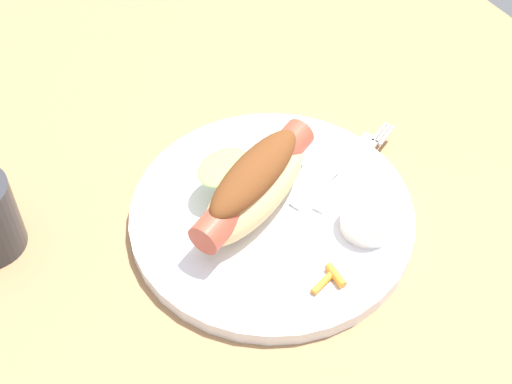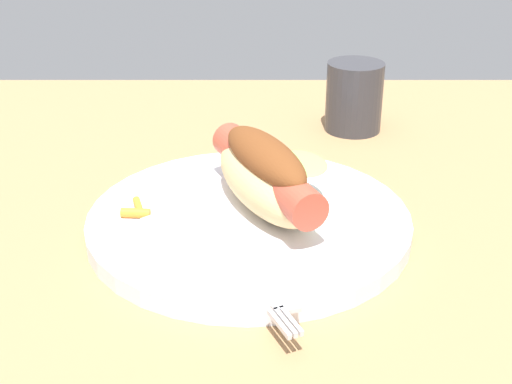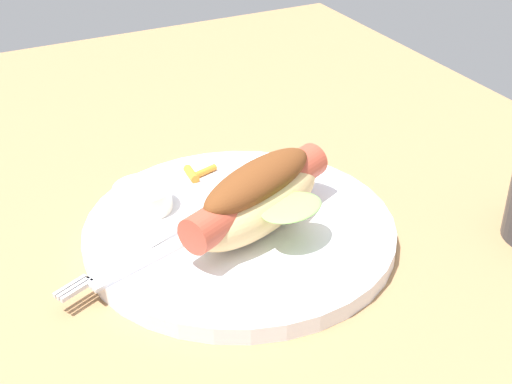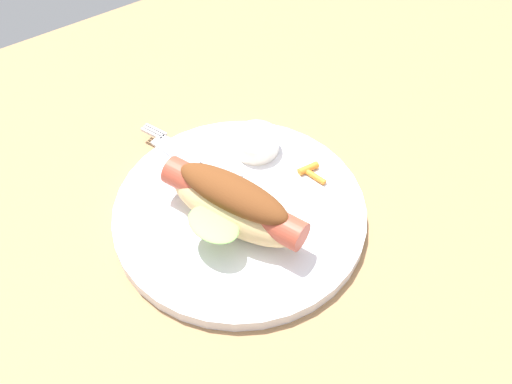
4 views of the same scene
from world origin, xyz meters
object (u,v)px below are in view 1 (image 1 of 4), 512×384
plate (270,220)px  hot_dog (254,184)px  sauce_ramekin (369,219)px  carrot_garnish (330,278)px  knife (334,170)px  fork (355,169)px

plate → hot_dog: 4.58cm
sauce_ramekin → carrot_garnish: sauce_ramekin is taller
plate → sauce_ramekin: 9.89cm
knife → fork: bearing=-47.9°
fork → knife: bearing=125.2°
sauce_ramekin → fork: bearing=-27.4°
fork → carrot_garnish: 14.26cm
hot_dog → knife: 10.17cm
hot_dog → sauce_ramekin: hot_dog is taller
sauce_ramekin → hot_dog: bearing=45.1°
sauce_ramekin → knife: size_ratio=0.42×
hot_dog → carrot_garnish: hot_dog is taller
fork → carrot_garnish: (-9.89, 10.27, 0.19)cm
carrot_garnish → sauce_ramekin: bearing=-64.5°
fork → sauce_ramekin: bearing=-141.8°
hot_dog → fork: hot_dog is taller
plate → knife: knife is taller
hot_dog → knife: hot_dog is taller
plate → knife: bearing=-81.0°
fork → knife: 2.20cm
sauce_ramekin → carrot_garnish: size_ratio=1.63×
hot_dog → fork: bearing=-31.3°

